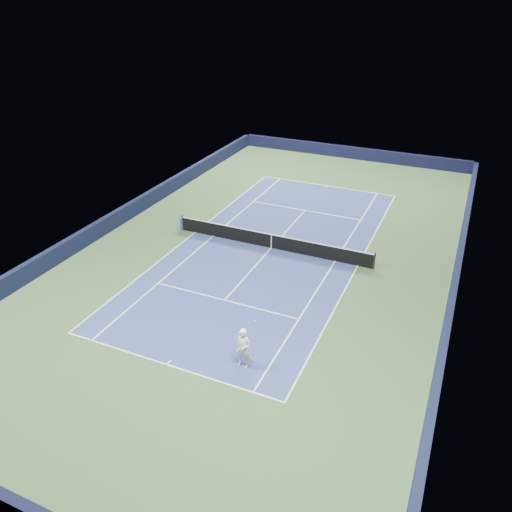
% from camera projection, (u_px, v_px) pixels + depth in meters
% --- Properties ---
extents(ground, '(40.00, 40.00, 0.00)m').
position_uv_depth(ground, '(271.00, 248.00, 31.17)').
color(ground, '#324F2B').
rests_on(ground, ground).
extents(wall_far, '(22.00, 0.35, 1.10)m').
position_uv_depth(wall_far, '(352.00, 153.00, 46.78)').
color(wall_far, black).
rests_on(wall_far, ground).
extents(wall_near, '(22.00, 0.35, 1.10)m').
position_uv_depth(wall_near, '(21.00, 512.00, 15.04)').
color(wall_near, black).
rests_on(wall_near, ground).
extents(wall_right, '(0.35, 40.00, 1.10)m').
position_uv_depth(wall_right, '(456.00, 277.00, 27.05)').
color(wall_right, black).
rests_on(wall_right, ground).
extents(wall_left, '(0.35, 40.00, 1.10)m').
position_uv_depth(wall_left, '(128.00, 212.00, 34.77)').
color(wall_left, black).
rests_on(wall_left, ground).
extents(court_surface, '(10.97, 23.77, 0.01)m').
position_uv_depth(court_surface, '(271.00, 248.00, 31.17)').
color(court_surface, navy).
rests_on(court_surface, ground).
extents(baseline_far, '(10.97, 0.08, 0.00)m').
position_uv_depth(baseline_far, '(327.00, 186.00, 40.68)').
color(baseline_far, white).
rests_on(baseline_far, ground).
extents(baseline_near, '(10.97, 0.08, 0.00)m').
position_uv_depth(baseline_near, '(167.00, 365.00, 21.66)').
color(baseline_near, white).
rests_on(baseline_near, ground).
extents(sideline_doubles_right, '(0.08, 23.77, 0.00)m').
position_uv_depth(sideline_doubles_right, '(358.00, 266.00, 29.21)').
color(sideline_doubles_right, white).
rests_on(sideline_doubles_right, ground).
extents(sideline_doubles_left, '(0.08, 23.77, 0.00)m').
position_uv_depth(sideline_doubles_left, '(195.00, 232.00, 33.12)').
color(sideline_doubles_left, white).
rests_on(sideline_doubles_left, ground).
extents(sideline_singles_right, '(0.08, 23.77, 0.00)m').
position_uv_depth(sideline_singles_right, '(335.00, 261.00, 29.70)').
color(sideline_singles_right, white).
rests_on(sideline_singles_right, ground).
extents(sideline_singles_left, '(0.08, 23.77, 0.00)m').
position_uv_depth(sideline_singles_left, '(213.00, 236.00, 32.64)').
color(sideline_singles_left, white).
rests_on(sideline_singles_left, ground).
extents(service_line_far, '(8.23, 0.08, 0.00)m').
position_uv_depth(service_line_far, '(305.00, 210.00, 36.29)').
color(service_line_far, white).
rests_on(service_line_far, ground).
extents(service_line_near, '(8.23, 0.08, 0.00)m').
position_uv_depth(service_line_near, '(225.00, 300.00, 26.05)').
color(service_line_near, white).
rests_on(service_line_near, ground).
extents(center_service_line, '(0.08, 12.80, 0.00)m').
position_uv_depth(center_service_line, '(271.00, 248.00, 31.17)').
color(center_service_line, white).
rests_on(center_service_line, ground).
extents(center_mark_far, '(0.08, 0.30, 0.00)m').
position_uv_depth(center_mark_far, '(326.00, 186.00, 40.56)').
color(center_mark_far, white).
rests_on(center_mark_far, ground).
extents(center_mark_near, '(0.08, 0.30, 0.00)m').
position_uv_depth(center_mark_near, '(169.00, 362.00, 21.78)').
color(center_mark_near, white).
rests_on(center_mark_near, ground).
extents(tennis_net, '(12.90, 0.10, 1.07)m').
position_uv_depth(tennis_net, '(271.00, 241.00, 30.93)').
color(tennis_net, black).
rests_on(tennis_net, ground).
extents(sponsor_cube, '(0.60, 0.51, 0.80)m').
position_uv_depth(sponsor_cube, '(185.00, 223.00, 33.44)').
color(sponsor_cube, '#1D40B1').
rests_on(sponsor_cube, ground).
extents(tennis_player, '(0.85, 1.28, 1.91)m').
position_uv_depth(tennis_player, '(243.00, 348.00, 21.14)').
color(tennis_player, white).
rests_on(tennis_player, ground).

